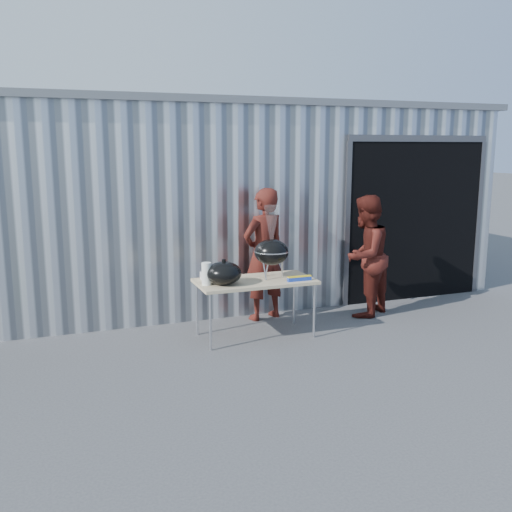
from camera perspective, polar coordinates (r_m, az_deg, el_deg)
name	(u,v)px	position (r m, az deg, el deg)	size (l,w,h in m)	color
ground	(260,359)	(6.72, 0.35, -10.24)	(80.00, 80.00, 0.00)	#424244
building	(219,194)	(10.94, -3.72, 6.19)	(8.20, 6.20, 3.10)	silver
folding_table	(255,283)	(7.29, -0.09, -2.70)	(1.50, 0.75, 0.75)	tan
kettle_grill	(272,246)	(7.31, 1.56, 0.99)	(0.45, 0.45, 0.94)	black
grill_lid	(224,273)	(7.01, -3.23, -1.72)	(0.44, 0.44, 0.32)	black
paper_towels	(207,274)	(7.01, -4.97, -1.79)	(0.12, 0.12, 0.28)	white
white_tub	(209,276)	(7.30, -4.72, -2.00)	(0.20, 0.15, 0.10)	white
foil_box	(299,278)	(7.24, 4.37, -2.25)	(0.32, 0.05, 0.06)	#1A38A9
person_cook	(264,254)	(8.01, 0.81, 0.16)	(0.68, 0.45, 1.87)	#451610
person_bystander	(365,256)	(8.34, 10.86, -0.01)	(0.85, 0.66, 1.75)	#451610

